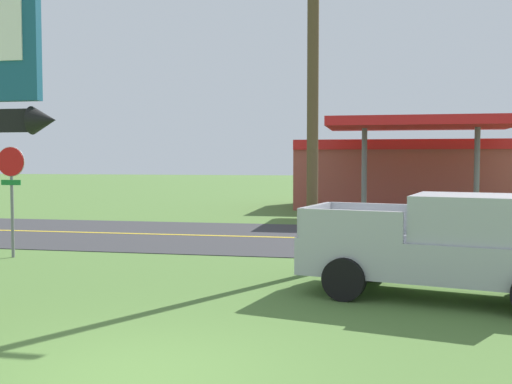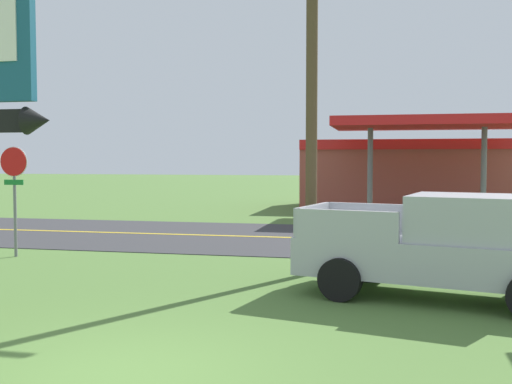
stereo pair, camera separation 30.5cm
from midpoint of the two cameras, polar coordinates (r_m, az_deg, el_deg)
ground_plane at (r=7.70m, az=-13.16°, el=-16.81°), size 180.00×180.00×0.00m
road_asphalt at (r=19.99m, az=2.30°, el=-4.36°), size 140.00×8.00×0.02m
road_centre_line at (r=19.99m, az=2.30°, el=-4.32°), size 126.00×0.20×0.01m
stop_sign at (r=17.21m, az=-22.68°, el=0.93°), size 0.80×0.08×2.95m
utility_pole at (r=13.79m, az=4.78°, el=11.15°), size 1.86×0.26×8.50m
gas_station at (r=33.00m, az=14.27°, el=1.87°), size 12.00×11.50×4.40m
pickup_silver_parked_on_lawn at (r=11.81m, az=16.84°, el=-5.04°), size 5.51×3.11×1.96m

